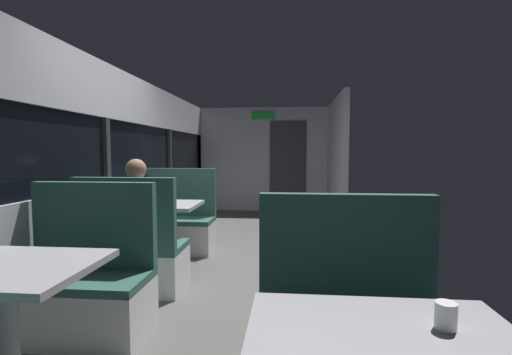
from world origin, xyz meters
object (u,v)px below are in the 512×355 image
Objects in this scene: dining_table_near_window at (6,283)px; bench_mid_window_facing_end at (133,257)px; dining_table_mid_window at (159,212)px; coffee_cup_primary at (446,316)px; bench_front_aisle_facing_entry at (349,347)px; seated_passenger at (136,233)px; bench_near_window_facing_entry at (84,290)px; bench_mid_window_facing_entry at (178,226)px.

bench_mid_window_facing_end is at bearing 90.00° from dining_table_near_window.
dining_table_mid_window is (0.00, 2.23, 0.00)m from dining_table_near_window.
bench_front_aisle_facing_entry is at bearing 109.29° from coffee_cup_primary.
dining_table_near_window is 1.82m from bench_front_aisle_facing_entry.
seated_passenger is at bearing 133.62° from coffee_cup_primary.
bench_mid_window_facing_entry is (0.00, 2.23, 0.00)m from bench_near_window_facing_entry.
bench_front_aisle_facing_entry is (1.79, -2.83, 0.00)m from bench_mid_window_facing_entry.
bench_front_aisle_facing_entry is at bearing -57.65° from bench_mid_window_facing_entry.
bench_near_window_facing_entry is 1.89m from bench_front_aisle_facing_entry.
bench_near_window_facing_entry is 0.83m from bench_mid_window_facing_end.
bench_mid_window_facing_end is at bearing -90.00° from dining_table_mid_window.
dining_table_near_window is 0.82× the size of bench_near_window_facing_entry.
bench_mid_window_facing_entry is at bearing 120.28° from coffee_cup_primary.
bench_front_aisle_facing_entry is (1.79, -0.60, 0.00)m from bench_near_window_facing_entry.
bench_near_window_facing_entry is 12.22× the size of coffee_cup_primary.
bench_mid_window_facing_entry is at bearing 90.00° from bench_near_window_facing_entry.
bench_mid_window_facing_entry reaches higher than dining_table_near_window.
seated_passenger is at bearing 90.00° from bench_near_window_facing_entry.
bench_mid_window_facing_entry is 1.34m from seated_passenger.
bench_front_aisle_facing_entry is 0.78m from coffee_cup_primary.
bench_front_aisle_facing_entry is 0.87× the size of seated_passenger.
bench_mid_window_facing_entry is (0.00, 2.93, -0.31)m from dining_table_near_window.
bench_near_window_facing_entry is 1.00× the size of bench_front_aisle_facing_entry.
seated_passenger is 14.00× the size of coffee_cup_primary.
bench_near_window_facing_entry is 0.87× the size of seated_passenger.
dining_table_mid_window is 3.38m from coffee_cup_primary.
bench_front_aisle_facing_entry is at bearing 3.18° from dining_table_near_window.
dining_table_near_window is at bearing -90.00° from seated_passenger.
bench_mid_window_facing_entry reaches higher than coffee_cup_primary.
seated_passenger is at bearing 90.00° from dining_table_near_window.
dining_table_near_window is at bearing -176.82° from bench_front_aisle_facing_entry.
coffee_cup_primary reaches higher than dining_table_near_window.
dining_table_mid_window is 0.82× the size of bench_front_aisle_facing_entry.
dining_table_mid_window is 0.82× the size of bench_mid_window_facing_entry.
seated_passenger reaches higher than dining_table_near_window.
seated_passenger reaches higher than bench_mid_window_facing_entry.
bench_near_window_facing_entry reaches higher than dining_table_near_window.
bench_mid_window_facing_end is (0.00, -0.70, -0.31)m from dining_table_mid_window.
dining_table_mid_window is 2.80m from bench_front_aisle_facing_entry.
dining_table_near_window is at bearing -90.00° from bench_near_window_facing_entry.
seated_passenger is (0.00, -1.33, 0.21)m from bench_mid_window_facing_entry.
coffee_cup_primary is at bearing -14.04° from dining_table_near_window.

